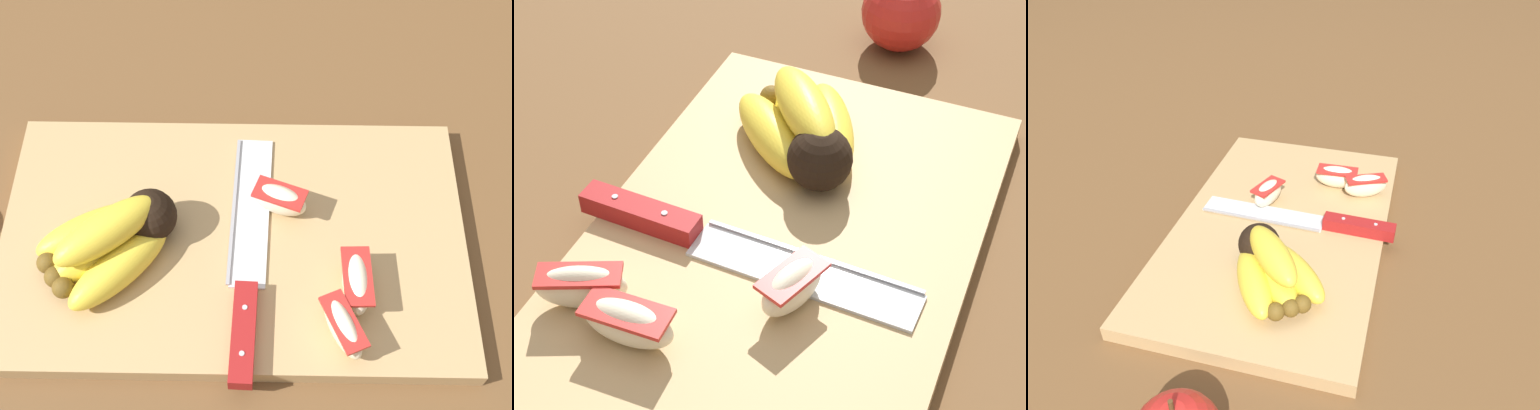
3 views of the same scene
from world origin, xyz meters
The scene contains 7 objects.
ground_plane centered at (0.00, 0.00, 0.00)m, with size 6.00×6.00×0.00m, color brown.
cutting_board centered at (0.00, 0.01, 0.01)m, with size 0.47×0.29×0.02m, color tan.
banana_bunch centered at (0.12, 0.03, 0.05)m, with size 0.15×0.14×0.07m.
chefs_knife centered at (-0.02, 0.07, 0.03)m, with size 0.04×0.28×0.02m.
apple_wedge_near centered at (-0.12, 0.06, 0.04)m, with size 0.03×0.07×0.04m.
apple_wedge_middle centered at (-0.10, 0.11, 0.04)m, with size 0.05×0.07×0.04m.
apple_wedge_far centered at (-0.05, -0.03, 0.04)m, with size 0.06×0.04×0.04m.
Camera 3 is at (0.56, 0.16, 0.47)m, focal length 36.20 mm.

